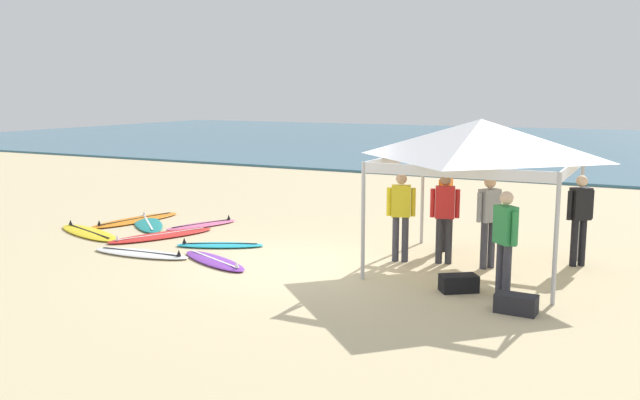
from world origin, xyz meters
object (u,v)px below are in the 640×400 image
object	(u,v)px
surfboard_red	(161,235)
person_green	(505,237)
person_red	(445,212)
person_orange	(445,203)
gear_bag_near_tent	(516,304)
surfboard_purple	(214,261)
surfboard_cyan	(220,245)
person_grey	(489,216)
surfboard_pink	(202,225)
surfboard_yellow	(89,232)
surfboard_white	(141,253)
person_yellow	(401,211)
gear_bag_by_pole	(459,283)
person_black	(580,214)
canopy_tent	(481,139)
surfboard_orange	(135,220)
surfboard_teal	(148,223)

from	to	relation	value
surfboard_red	person_green	bearing A→B (deg)	-8.10
person_red	person_orange	xyz separation A→B (m)	(-0.30, 1.06, 0.00)
gear_bag_near_tent	surfboard_purple	bearing A→B (deg)	175.79
surfboard_cyan	person_grey	world-z (taller)	person_grey
surfboard_pink	surfboard_yellow	world-z (taller)	same
surfboard_red	surfboard_white	size ratio (longest dim) A/B	1.15
surfboard_red	surfboard_yellow	distance (m)	1.77
surfboard_pink	person_green	distance (m)	8.22
person_yellow	person_red	xyz separation A→B (m)	(0.79, 0.22, 0.00)
gear_bag_near_tent	gear_bag_by_pole	xyz separation A→B (m)	(-1.05, 0.68, 0.00)
surfboard_yellow	person_black	xyz separation A→B (m)	(10.33, 2.05, 0.95)
surfboard_pink	gear_bag_near_tent	world-z (taller)	gear_bag_near_tent
surfboard_yellow	surfboard_white	bearing A→B (deg)	-22.35
person_black	person_orange	world-z (taller)	same
surfboard_red	person_black	size ratio (longest dim) A/B	1.51
person_grey	gear_bag_by_pole	bearing A→B (deg)	-91.97
surfboard_pink	person_red	world-z (taller)	person_red
canopy_tent	surfboard_orange	distance (m)	9.12
surfboard_orange	surfboard_teal	world-z (taller)	same
person_black	person_grey	world-z (taller)	same
surfboard_red	surfboard_white	bearing A→B (deg)	-63.13
surfboard_teal	surfboard_pink	bearing A→B (deg)	19.69
surfboard_red	gear_bag_near_tent	distance (m)	8.35
canopy_tent	person_grey	bearing A→B (deg)	35.13
surfboard_cyan	gear_bag_near_tent	size ratio (longest dim) A/B	3.12
canopy_tent	surfboard_pink	xyz separation A→B (m)	(-6.93, 0.94, -2.35)
gear_bag_by_pole	surfboard_pink	bearing A→B (deg)	160.34
surfboard_yellow	person_orange	distance (m)	8.09
surfboard_red	person_grey	world-z (taller)	person_grey
surfboard_pink	surfboard_cyan	xyz separation A→B (m)	(1.66, -1.62, 0.00)
canopy_tent	person_orange	xyz separation A→B (m)	(-0.95, 1.15, -1.40)
surfboard_orange	canopy_tent	bearing A→B (deg)	-4.37
surfboard_white	gear_bag_near_tent	xyz separation A→B (m)	(7.39, -0.26, 0.10)
surfboard_cyan	surfboard_white	bearing A→B (deg)	-126.11
surfboard_cyan	person_orange	xyz separation A→B (m)	(4.31, 1.83, 0.95)
surfboard_cyan	person_yellow	bearing A→B (deg)	8.21
surfboard_purple	surfboard_red	bearing A→B (deg)	150.95
surfboard_yellow	person_green	xyz separation A→B (m)	(9.52, -0.61, 0.95)
surfboard_orange	surfboard_yellow	distance (m)	1.66
person_yellow	surfboard_yellow	bearing A→B (deg)	-173.24
person_red	person_orange	distance (m)	1.10
surfboard_teal	person_black	distance (m)	9.91
surfboard_cyan	person_yellow	xyz separation A→B (m)	(3.82, 0.55, 0.95)
surfboard_cyan	person_black	world-z (taller)	person_black
person_red	person_green	bearing A→B (deg)	-48.87
surfboard_white	gear_bag_near_tent	size ratio (longest dim) A/B	3.73
person_yellow	surfboard_pink	bearing A→B (deg)	169.00
surfboard_cyan	surfboard_yellow	world-z (taller)	same
surfboard_yellow	person_grey	world-z (taller)	person_grey
surfboard_yellow	person_green	world-z (taller)	person_green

